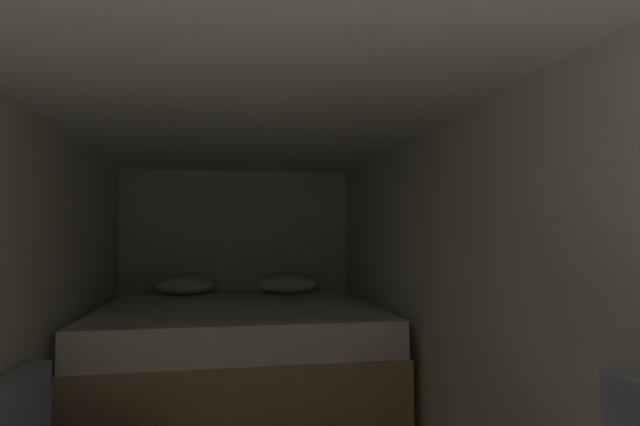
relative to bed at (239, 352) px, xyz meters
The scene contains 4 objects.
wall_back 1.22m from the bed, 90.00° to the left, with size 2.37×0.05×1.98m, color silver.
wall_right 2.09m from the bed, 54.46° to the right, with size 0.05×5.33×1.98m, color silver.
ceiling_slab 2.29m from the bed, 90.00° to the right, with size 2.37×5.33×0.05m, color white.
bed is the anchor object (origin of this frame).
Camera 1 is at (-0.11, -0.40, 1.30)m, focal length 28.27 mm.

